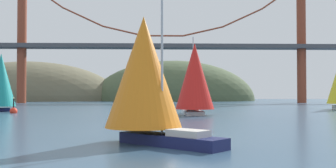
# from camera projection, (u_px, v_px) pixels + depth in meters

# --- Properties ---
(ground_plane) EXTENTS (360.00, 360.00, 0.00)m
(ground_plane) POSITION_uv_depth(u_px,v_px,m) (187.00, 139.00, 25.12)
(ground_plane) COLOR #385670
(headland_left) EXTENTS (76.52, 44.00, 32.19)m
(headland_left) POSITION_uv_depth(u_px,v_px,m) (28.00, 101.00, 158.42)
(headland_left) COLOR #6B664C
(headland_left) RESTS_ON ground_plane
(headland_center) EXTENTS (67.28, 44.00, 33.08)m
(headland_center) POSITION_uv_depth(u_px,v_px,m) (174.00, 101.00, 160.16)
(headland_center) COLOR #4C5B3D
(headland_center) RESTS_ON ground_plane
(suspension_bridge) EXTENTS (123.45, 6.00, 38.51)m
(suspension_bridge) POSITION_uv_depth(u_px,v_px,m) (163.00, 44.00, 120.50)
(suspension_bridge) COLOR brown
(suspension_bridge) RESTS_ON ground_plane
(sailboat_red_spinnaker) EXTENTS (5.34, 8.89, 10.83)m
(sailboat_red_spinnaker) POSITION_uv_depth(u_px,v_px,m) (195.00, 78.00, 51.95)
(sailboat_red_spinnaker) COLOR white
(sailboat_red_spinnaker) RESTS_ON ground_plane
(sailboat_orange_sail) EXTENTS (7.91, 7.67, 8.46)m
(sailboat_orange_sail) POSITION_uv_depth(u_px,v_px,m) (145.00, 75.00, 23.09)
(sailboat_orange_sail) COLOR #191E4C
(sailboat_orange_sail) RESTS_ON ground_plane
(sailboat_teal_sail) EXTENTS (9.14, 6.91, 10.46)m
(sailboat_teal_sail) POSITION_uv_depth(u_px,v_px,m) (0.00, 81.00, 63.32)
(sailboat_teal_sail) COLOR #191E4C
(sailboat_teal_sail) RESTS_ON ground_plane
(channel_buoy) EXTENTS (1.10, 1.10, 2.64)m
(channel_buoy) POSITION_uv_depth(u_px,v_px,m) (14.00, 111.00, 57.47)
(channel_buoy) COLOR red
(channel_buoy) RESTS_ON ground_plane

